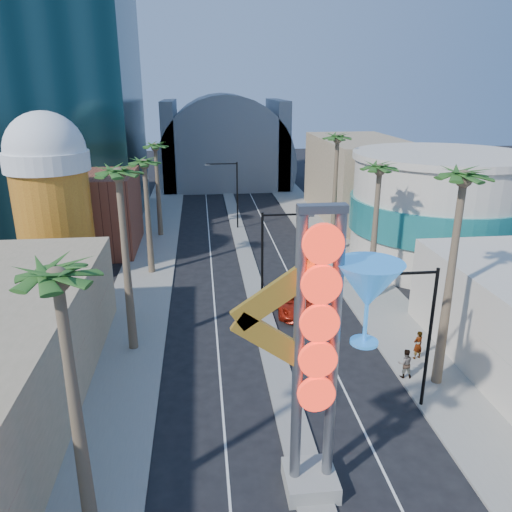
# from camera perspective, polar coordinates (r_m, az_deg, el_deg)

# --- Properties ---
(sidewalk_west) EXTENTS (5.00, 100.00, 0.15)m
(sidewalk_west) POSITION_cam_1_polar(r_m,az_deg,el_deg) (51.71, -11.89, 0.11)
(sidewalk_west) COLOR gray
(sidewalk_west) RESTS_ON ground
(sidewalk_east) EXTENTS (5.00, 100.00, 0.15)m
(sidewalk_east) POSITION_cam_1_polar(r_m,az_deg,el_deg) (53.24, 8.89, 0.85)
(sidewalk_east) COLOR gray
(sidewalk_east) RESTS_ON ground
(median) EXTENTS (1.60, 84.00, 0.15)m
(median) POSITION_cam_1_polar(r_m,az_deg,el_deg) (54.46, -1.62, 1.50)
(median) COLOR gray
(median) RESTS_ON ground
(hotel_tower) EXTENTS (20.00, 20.00, 50.00)m
(hotel_tower) POSITION_cam_1_polar(r_m,az_deg,el_deg) (68.61, -23.62, 24.76)
(hotel_tower) COLOR black
(hotel_tower) RESTS_ON ground
(brick_filler_west) EXTENTS (10.00, 10.00, 8.00)m
(brick_filler_west) POSITION_cam_1_polar(r_m,az_deg,el_deg) (54.52, -18.73, 4.79)
(brick_filler_west) COLOR brown
(brick_filler_west) RESTS_ON ground
(filler_east) EXTENTS (10.00, 20.00, 10.00)m
(filler_east) POSITION_cam_1_polar(r_m,az_deg,el_deg) (65.98, 11.72, 8.64)
(filler_east) COLOR #9A8763
(filler_east) RESTS_ON ground
(beer_mug) EXTENTS (7.00, 7.00, 14.50)m
(beer_mug) POSITION_cam_1_polar(r_m,az_deg,el_deg) (46.39, -22.40, 6.86)
(beer_mug) COLOR #B14C17
(beer_mug) RESTS_ON ground
(turquoise_building) EXTENTS (16.60, 16.60, 10.60)m
(turquoise_building) POSITION_cam_1_polar(r_m,az_deg,el_deg) (50.34, 20.10, 4.97)
(turquoise_building) COLOR beige
(turquoise_building) RESTS_ON ground
(canopy) EXTENTS (22.00, 16.00, 22.00)m
(canopy) POSITION_cam_1_polar(r_m,az_deg,el_deg) (86.70, -3.58, 10.97)
(canopy) COLOR slate
(canopy) RESTS_ON ground
(neon_sign) EXTENTS (6.53, 2.60, 12.55)m
(neon_sign) POSITION_cam_1_polar(r_m,az_deg,el_deg) (19.74, 9.31, -9.11)
(neon_sign) COLOR gray
(neon_sign) RESTS_ON ground
(streetlight_0) EXTENTS (3.79, 0.25, 8.00)m
(streetlight_0) POSITION_cam_1_polar(r_m,az_deg,el_deg) (36.01, 1.59, 0.19)
(streetlight_0) COLOR black
(streetlight_0) RESTS_ON ground
(streetlight_1) EXTENTS (3.79, 0.25, 8.00)m
(streetlight_1) POSITION_cam_1_polar(r_m,az_deg,el_deg) (59.02, -2.70, 7.69)
(streetlight_1) COLOR black
(streetlight_1) RESTS_ON ground
(streetlight_2) EXTENTS (3.45, 0.25, 8.00)m
(streetlight_2) POSITION_cam_1_polar(r_m,az_deg,el_deg) (27.01, 18.44, -7.67)
(streetlight_2) COLOR black
(streetlight_2) RESTS_ON ground
(palm_0) EXTENTS (2.40, 2.40, 11.70)m
(palm_0) POSITION_cam_1_polar(r_m,az_deg,el_deg) (17.73, -21.56, -4.25)
(palm_0) COLOR brown
(palm_0) RESTS_ON ground
(palm_1) EXTENTS (2.40, 2.40, 12.70)m
(palm_1) POSITION_cam_1_polar(r_m,az_deg,el_deg) (30.65, -15.36, 7.67)
(palm_1) COLOR brown
(palm_1) RESTS_ON ground
(palm_2) EXTENTS (2.40, 2.40, 11.20)m
(palm_2) POSITION_cam_1_polar(r_m,az_deg,el_deg) (44.56, -12.62, 9.53)
(palm_2) COLOR brown
(palm_2) RESTS_ON ground
(palm_3) EXTENTS (2.40, 2.40, 11.20)m
(palm_3) POSITION_cam_1_polar(r_m,az_deg,el_deg) (56.38, -11.41, 11.55)
(palm_3) COLOR brown
(palm_3) RESTS_ON ground
(palm_5) EXTENTS (2.40, 2.40, 13.20)m
(palm_5) POSITION_cam_1_polar(r_m,az_deg,el_deg) (27.67, 22.47, 6.66)
(palm_5) COLOR brown
(palm_5) RESTS_ON ground
(palm_6) EXTENTS (2.40, 2.40, 11.70)m
(palm_6) POSITION_cam_1_polar(r_m,az_deg,el_deg) (38.67, 13.89, 8.71)
(palm_6) COLOR brown
(palm_6) RESTS_ON ground
(palm_7) EXTENTS (2.40, 2.40, 12.70)m
(palm_7) POSITION_cam_1_polar(r_m,az_deg,el_deg) (49.86, 9.27, 12.28)
(palm_7) COLOR brown
(palm_7) RESTS_ON ground
(red_pickup) EXTENTS (2.98, 6.14, 1.68)m
(red_pickup) POSITION_cam_1_polar(r_m,az_deg,el_deg) (38.49, 4.40, -5.04)
(red_pickup) COLOR #AF1F0D
(red_pickup) RESTS_ON ground
(pedestrian_a) EXTENTS (0.80, 0.65, 1.89)m
(pedestrian_a) POSITION_cam_1_polar(r_m,az_deg,el_deg) (33.23, 18.01, -9.64)
(pedestrian_a) COLOR gray
(pedestrian_a) RESTS_ON sidewalk_east
(pedestrian_b) EXTENTS (0.96, 0.79, 1.80)m
(pedestrian_b) POSITION_cam_1_polar(r_m,az_deg,el_deg) (31.11, 16.68, -11.67)
(pedestrian_b) COLOR gray
(pedestrian_b) RESTS_ON sidewalk_east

